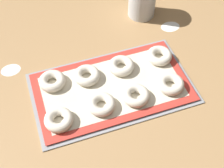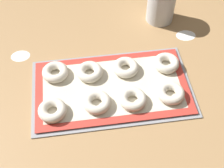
{
  "view_description": "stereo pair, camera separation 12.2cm",
  "coord_description": "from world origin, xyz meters",
  "views": [
    {
      "loc": [
        -0.21,
        -0.59,
        0.85
      ],
      "look_at": [
        -0.01,
        0.01,
        0.03
      ],
      "focal_mm": 50.0,
      "sensor_mm": 36.0,
      "label": 1
    },
    {
      "loc": [
        -0.1,
        -0.62,
        0.85
      ],
      "look_at": [
        -0.01,
        0.01,
        0.03
      ],
      "focal_mm": 50.0,
      "sensor_mm": 36.0,
      "label": 2
    }
  ],
  "objects": [
    {
      "name": "ground_plane",
      "position": [
        0.0,
        0.0,
        0.0
      ],
      "size": [
        2.8,
        2.8,
        0.0
      ],
      "primitive_type": "plane",
      "color": "#A87F51"
    },
    {
      "name": "bagel_back_mid_right",
      "position": [
        0.05,
        0.07,
        0.03
      ],
      "size": [
        0.09,
        0.09,
        0.03
      ],
      "color": "silver",
      "rests_on": "baking_mat"
    },
    {
      "name": "bagel_back_far_right",
      "position": [
        0.19,
        0.07,
        0.03
      ],
      "size": [
        0.09,
        0.09,
        0.03
      ],
      "color": "silver",
      "rests_on": "baking_mat"
    },
    {
      "name": "bagel_front_mid_right",
      "position": [
        0.05,
        -0.06,
        0.03
      ],
      "size": [
        0.09,
        0.09,
        0.03
      ],
      "color": "silver",
      "rests_on": "baking_mat"
    },
    {
      "name": "flour_patch_near",
      "position": [
        -0.32,
        0.2,
        0.0
      ],
      "size": [
        0.07,
        0.06,
        0.0
      ],
      "color": "white",
      "rests_on": "ground_plane"
    },
    {
      "name": "bagel_back_far_left",
      "position": [
        -0.2,
        0.08,
        0.03
      ],
      "size": [
        0.09,
        0.09,
        0.03
      ],
      "color": "silver",
      "rests_on": "baking_mat"
    },
    {
      "name": "flour_canister",
      "position": [
        0.23,
        0.33,
        0.08
      ],
      "size": [
        0.11,
        0.11,
        0.15
      ],
      "color": "silver",
      "rests_on": "ground_plane"
    },
    {
      "name": "baking_tray",
      "position": [
        -0.01,
        0.01,
        0.0
      ],
      "size": [
        0.54,
        0.31,
        0.01
      ],
      "color": "#93969B",
      "rests_on": "ground_plane"
    },
    {
      "name": "bagel_front_far_left",
      "position": [
        -0.21,
        -0.07,
        0.03
      ],
      "size": [
        0.09,
        0.09,
        0.03
      ],
      "color": "silver",
      "rests_on": "baking_mat"
    },
    {
      "name": "flour_patch_far",
      "position": [
        0.31,
        0.22,
        0.0
      ],
      "size": [
        0.08,
        0.06,
        0.0
      ],
      "color": "white",
      "rests_on": "ground_plane"
    },
    {
      "name": "baking_mat",
      "position": [
        -0.01,
        0.01,
        0.01
      ],
      "size": [
        0.51,
        0.29,
        0.0
      ],
      "color": "red",
      "rests_on": "baking_tray"
    },
    {
      "name": "bagel_front_far_right",
      "position": [
        0.18,
        -0.06,
        0.03
      ],
      "size": [
        0.09,
        0.09,
        0.03
      ],
      "color": "silver",
      "rests_on": "baking_mat"
    },
    {
      "name": "bagel_front_mid_left",
      "position": [
        -0.07,
        -0.06,
        0.03
      ],
      "size": [
        0.09,
        0.09,
        0.03
      ],
      "color": "silver",
      "rests_on": "baking_mat"
    },
    {
      "name": "bagel_back_mid_left",
      "position": [
        -0.08,
        0.07,
        0.03
      ],
      "size": [
        0.09,
        0.09,
        0.03
      ],
      "color": "silver",
      "rests_on": "baking_mat"
    }
  ]
}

